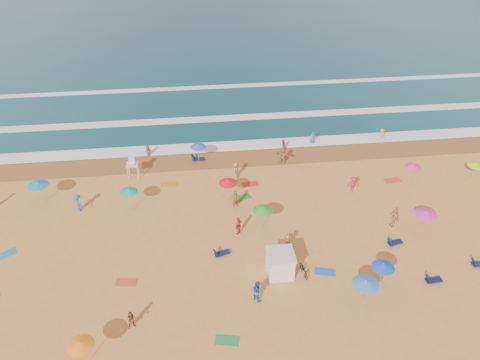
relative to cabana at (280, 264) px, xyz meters
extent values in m
plane|color=gold|center=(-2.66, 5.36, -1.00)|extent=(220.00, 220.00, 0.00)
plane|color=olive|center=(-2.66, 17.86, -0.99)|extent=(220.00, 220.00, 0.00)
cube|color=white|center=(-2.66, 20.36, -0.90)|extent=(200.00, 2.20, 0.05)
cube|color=white|center=(-2.66, 27.36, -0.90)|extent=(200.00, 1.60, 0.05)
cube|color=white|center=(-2.66, 37.36, -0.90)|extent=(200.00, 1.20, 0.05)
cube|color=white|center=(0.00, 0.00, 0.00)|extent=(2.00, 2.00, 2.00)
cube|color=silver|center=(0.00, 0.00, 1.06)|extent=(2.20, 2.20, 0.12)
imported|color=black|center=(1.90, -0.30, -0.54)|extent=(0.80, 1.79, 0.91)
cone|color=orange|center=(-14.30, -6.69, 1.14)|extent=(1.78, 1.78, 0.35)
cone|color=#15AC88|center=(-12.57, 9.61, 1.33)|extent=(1.75, 1.75, 0.35)
cone|color=#D8EC18|center=(22.11, 10.63, 1.08)|extent=(1.67, 1.67, 0.35)
cone|color=#ED34AB|center=(15.70, 11.23, 0.99)|extent=(1.65, 1.65, 0.35)
cone|color=#317EDF|center=(5.56, -3.81, 1.34)|extent=(1.99, 1.99, 0.35)
cone|color=#E533BE|center=(13.56, 3.64, 1.10)|extent=(2.03, 2.03, 0.35)
cone|color=blue|center=(7.45, -2.30, 1.32)|extent=(1.77, 1.77, 0.35)
cone|color=green|center=(-0.55, 5.84, 1.09)|extent=(1.79, 1.79, 0.35)
cone|color=blue|center=(-5.84, 17.62, 1.02)|extent=(1.72, 1.72, 0.35)
cone|color=teal|center=(-21.27, 11.86, 1.21)|extent=(1.98, 1.98, 0.35)
cone|color=red|center=(-3.25, 10.18, 1.23)|extent=(1.77, 1.77, 0.35)
cube|color=#0F1C4F|center=(-4.46, 2.64, -0.83)|extent=(1.41, 0.92, 0.34)
cube|color=#101451|center=(12.00, -2.27, -0.83)|extent=(1.34, 0.66, 0.34)
cube|color=#0E1A49|center=(10.60, 2.29, -0.83)|extent=(1.39, 0.83, 0.34)
cube|color=#101A51|center=(16.56, -1.00, -0.83)|extent=(1.31, 0.58, 0.34)
cube|color=#0F1C4B|center=(-5.91, 17.86, -0.83)|extent=(1.31, 0.59, 0.34)
cube|color=#1F84C5|center=(-22.76, 4.72, -0.98)|extent=(1.89, 1.65, 0.03)
cube|color=#228B3D|center=(-4.81, -5.93, -0.98)|extent=(1.84, 1.20, 0.03)
cube|color=#C58715|center=(-9.08, 13.51, -0.98)|extent=(1.76, 0.98, 0.03)
cube|color=#C1502D|center=(-12.30, 0.35, -0.98)|extent=(1.80, 1.08, 0.03)
cube|color=red|center=(-0.75, 12.61, -0.98)|extent=(1.81, 1.10, 0.03)
cube|color=blue|center=(3.70, -0.29, -0.98)|extent=(1.86, 1.26, 0.03)
cube|color=#278621|center=(-1.83, 10.43, -0.98)|extent=(1.89, 1.39, 0.03)
cube|color=#D74532|center=(14.04, 11.64, -0.98)|extent=(1.78, 1.03, 0.03)
imported|color=brown|center=(-2.65, 9.02, -0.07)|extent=(0.81, 0.75, 1.87)
imported|color=#DCAE73|center=(1.12, 2.65, -0.14)|extent=(0.84, 1.67, 1.72)
imported|color=#B97C55|center=(3.32, 16.29, -0.05)|extent=(1.84, 1.14, 1.89)
imported|color=tan|center=(11.29, 4.68, -0.07)|extent=(0.67, 1.16, 1.86)
imported|color=brown|center=(-11.43, 19.38, -0.48)|extent=(0.86, 0.68, 1.54)
imported|color=#2775B8|center=(7.50, 19.94, -0.33)|extent=(0.80, 0.77, 1.85)
imported|color=#DA3644|center=(-2.79, 5.17, -0.10)|extent=(0.98, 1.12, 1.81)
imported|color=#BB2E40|center=(9.24, 10.29, -0.14)|extent=(1.19, 0.78, 1.72)
imported|color=blue|center=(-17.47, 10.19, -0.11)|extent=(1.28, 1.28, 1.79)
imported|color=tan|center=(15.95, 20.11, -0.43)|extent=(1.14, 1.21, 1.64)
imported|color=#2260A2|center=(-2.22, -2.45, -0.06)|extent=(1.13, 1.15, 1.87)
imported|color=#AD8150|center=(-2.09, 14.09, -0.11)|extent=(0.89, 1.03, 1.77)
imported|color=brown|center=(-11.41, -4.03, -0.23)|extent=(0.87, 0.74, 1.54)
imported|color=#B62D3F|center=(3.82, 18.97, -0.47)|extent=(0.85, 0.94, 1.57)
camera|label=1|loc=(-6.17, -26.26, 26.88)|focal=35.00mm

